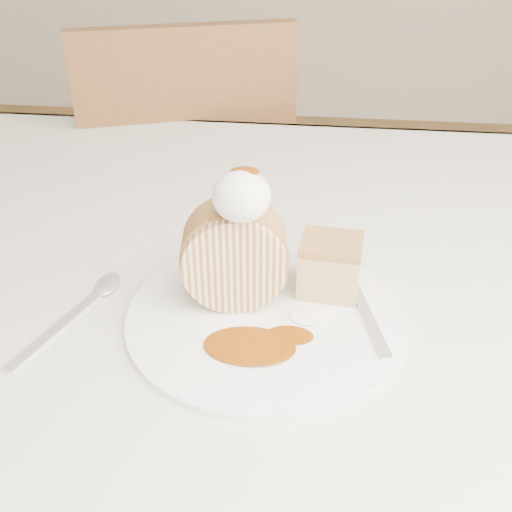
# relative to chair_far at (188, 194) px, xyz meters

# --- Properties ---
(table) EXTENTS (1.40, 0.90, 0.75)m
(table) POSITION_rel_chair_far_xyz_m (0.24, -0.57, 0.13)
(table) COLOR silver
(table) RESTS_ON ground
(chair_far) EXTENTS (0.56, 0.56, 0.92)m
(chair_far) POSITION_rel_chair_far_xyz_m (0.00, 0.00, 0.00)
(chair_far) COLOR brown
(chair_far) RESTS_ON ground
(plate) EXTENTS (0.31, 0.31, 0.01)m
(plate) POSITION_rel_chair_far_xyz_m (0.26, -0.73, 0.23)
(plate) COLOR white
(plate) RESTS_ON table
(roulade_slice) EXTENTS (0.11, 0.07, 0.11)m
(roulade_slice) POSITION_rel_chair_far_xyz_m (0.23, -0.71, 0.28)
(roulade_slice) COLOR beige
(roulade_slice) RESTS_ON plate
(cake_chunk) EXTENTS (0.07, 0.06, 0.05)m
(cake_chunk) POSITION_rel_chair_far_xyz_m (0.32, -0.68, 0.26)
(cake_chunk) COLOR #B28243
(cake_chunk) RESTS_ON plate
(whipped_cream) EXTENTS (0.05, 0.05, 0.05)m
(whipped_cream) POSITION_rel_chair_far_xyz_m (0.24, -0.73, 0.36)
(whipped_cream) COLOR white
(whipped_cream) RESTS_ON roulade_slice
(caramel_drizzle) EXTENTS (0.03, 0.02, 0.01)m
(caramel_drizzle) POSITION_rel_chair_far_xyz_m (0.24, -0.72, 0.39)
(caramel_drizzle) COLOR #6B2F04
(caramel_drizzle) RESTS_ON whipped_cream
(caramel_pool) EXTENTS (0.09, 0.07, 0.00)m
(caramel_pool) POSITION_rel_chair_far_xyz_m (0.25, -0.78, 0.23)
(caramel_pool) COLOR #6B2F04
(caramel_pool) RESTS_ON plate
(fork) EXTENTS (0.06, 0.17, 0.00)m
(fork) POSITION_rel_chair_far_xyz_m (0.37, -0.73, 0.23)
(fork) COLOR silver
(fork) RESTS_ON plate
(spoon) EXTENTS (0.07, 0.16, 0.00)m
(spoon) POSITION_rel_chair_far_xyz_m (0.05, -0.78, 0.22)
(spoon) COLOR silver
(spoon) RESTS_ON table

